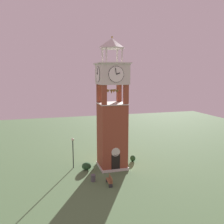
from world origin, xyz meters
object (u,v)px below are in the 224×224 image
Objects in this scene: lamp_post at (73,147)px; clock_tower at (112,116)px; park_bench at (110,180)px; trash_bin at (93,178)px.

clock_tower is at bearing -12.56° from lamp_post.
park_bench is (-1.68, -4.88, -6.33)m from clock_tower.
clock_tower is 20.83× the size of trash_bin.
trash_bin is at bearing -132.55° from clock_tower.
clock_tower is at bearing 47.45° from trash_bin.
park_bench is 2.06m from trash_bin.
clock_tower reaches higher than park_bench.
clock_tower is 8.17m from park_bench.
lamp_post is at bearing 167.44° from clock_tower.
lamp_post is at bearing 109.55° from trash_bin.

